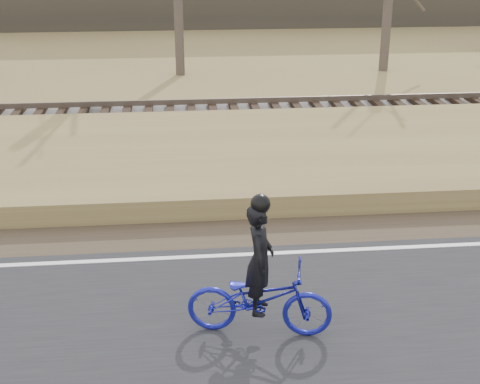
{
  "coord_description": "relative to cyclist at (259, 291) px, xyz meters",
  "views": [
    {
      "loc": [
        4.94,
        -9.97,
        5.25
      ],
      "look_at": [
        5.99,
        0.5,
        1.1
      ],
      "focal_mm": 50.0,
      "sensor_mm": 36.0,
      "label": 1
    }
  ],
  "objects": [
    {
      "name": "cyclist",
      "position": [
        0.0,
        0.0,
        0.0
      ],
      "size": [
        2.07,
        1.08,
        2.05
      ],
      "rotation": [
        0.0,
        0.0,
        1.37
      ],
      "color": "navy",
      "rests_on": "road"
    }
  ]
}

